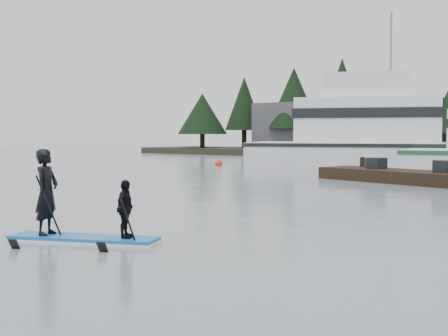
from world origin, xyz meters
The scene contains 6 objects.
ground centered at (0.00, 0.00, 0.00)m, with size 160.00×160.00×0.00m, color slate.
waterfront_building centered at (-14.00, 44.00, 2.50)m, with size 18.00×6.00×5.00m, color #4C4C51.
fishing_boat_large centered at (-4.33, 30.51, 0.88)m, with size 21.16×12.42×11.23m.
buoy_b centered at (-1.26, 21.63, 0.00)m, with size 0.50×0.50×0.50m, color #FF2B0C.
buoy_a centered at (-13.37, 23.20, 0.00)m, with size 0.50×0.50×0.50m, color #FF2B0C.
paddleboard_duo centered at (1.47, -0.93, 0.67)m, with size 3.07×1.84×2.36m.
Camera 1 is at (11.30, -9.01, 2.18)m, focal length 50.00 mm.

